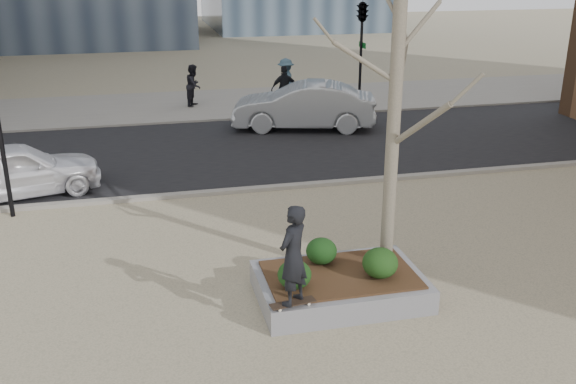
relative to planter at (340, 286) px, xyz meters
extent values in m
plane|color=tan|center=(-1.00, 0.00, -0.23)|extent=(120.00, 120.00, 0.00)
cube|color=black|center=(-1.00, 10.00, -0.21)|extent=(60.00, 8.00, 0.02)
cube|color=gray|center=(-1.00, 17.00, -0.21)|extent=(60.00, 6.00, 0.02)
cube|color=gray|center=(0.00, 0.00, 0.00)|extent=(3.00, 2.00, 0.45)
cube|color=#382314|center=(0.00, 0.00, 0.25)|extent=(2.70, 1.70, 0.04)
ellipsoid|color=#163511|center=(-0.94, -0.31, 0.52)|extent=(0.59, 0.59, 0.50)
ellipsoid|color=black|center=(-0.22, 0.50, 0.51)|extent=(0.58, 0.58, 0.50)
ellipsoid|color=#143D13|center=(0.65, -0.28, 0.54)|extent=(0.64, 0.64, 0.55)
imported|color=black|center=(-1.10, -0.86, 1.16)|extent=(0.74, 0.73, 1.72)
imported|color=white|center=(-6.54, 7.00, 0.51)|extent=(4.49, 2.68, 1.43)
imported|color=#999CA0|center=(2.47, 12.02, 0.63)|extent=(5.37, 3.03, 1.68)
imported|color=black|center=(-1.01, 16.77, 0.66)|extent=(0.94, 1.03, 1.72)
imported|color=#3B576A|center=(2.82, 16.31, 0.75)|extent=(0.78, 1.27, 1.90)
imported|color=black|center=(2.40, 14.73, 0.73)|extent=(1.10, 0.48, 1.85)
camera|label=1|loc=(-3.35, -9.93, 5.69)|focal=40.00mm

